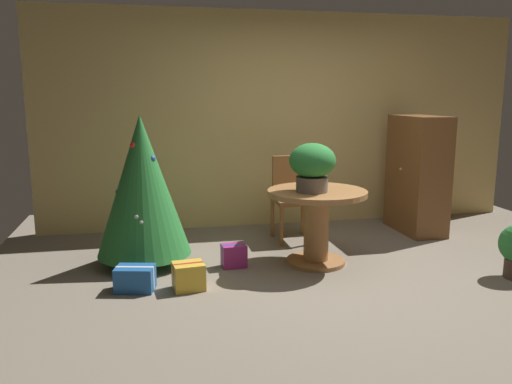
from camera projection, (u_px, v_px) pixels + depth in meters
ground_plane at (349, 282)px, 4.52m from camera, size 6.60×6.60×0.00m
back_wall_panel at (285, 121)px, 6.39m from camera, size 6.00×0.10×2.60m
round_dining_table at (317, 216)px, 4.94m from camera, size 0.95×0.95×0.73m
flower_vase at (312, 164)px, 4.77m from camera, size 0.43×0.43×0.46m
wooden_chair_far at (291, 194)px, 5.81m from camera, size 0.41×0.45×0.93m
holiday_tree at (142, 186)px, 4.88m from camera, size 0.89×0.89×1.44m
gift_box_blue at (135, 279)px, 4.32m from camera, size 0.36×0.28×0.21m
gift_box_purple at (234, 256)px, 4.91m from camera, size 0.24×0.18×0.22m
gift_box_gold at (189, 276)px, 4.34m from camera, size 0.28×0.25×0.23m
wooden_cabinet at (417, 174)px, 6.09m from camera, size 0.44×0.84×1.38m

